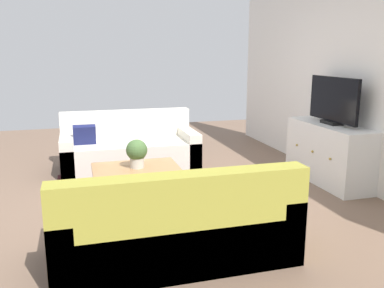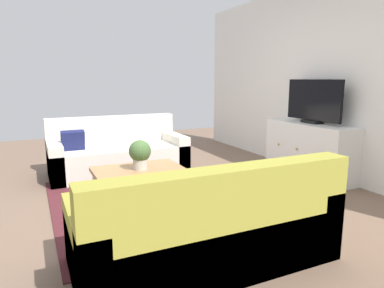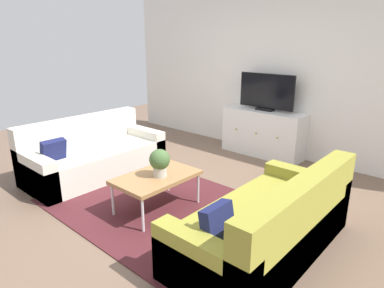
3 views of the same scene
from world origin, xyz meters
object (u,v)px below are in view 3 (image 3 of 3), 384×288
tv_console (263,133)px  couch_right_side (272,228)px  couch_left_side (92,156)px  coffee_table (156,178)px  flat_screen_tv (266,92)px  potted_plant (160,162)px

tv_console → couch_right_side: bearing=-58.0°
couch_left_side → couch_right_side: 2.88m
coffee_table → flat_screen_tv: size_ratio=0.97×
potted_plant → flat_screen_tv: (-0.15, 2.50, 0.46)m
couch_right_side → flat_screen_tv: 2.93m
couch_right_side → tv_console: couch_right_side is taller
couch_right_side → flat_screen_tv: (-1.49, 2.39, 0.79)m
couch_right_side → tv_console: bearing=122.0°
couch_right_side → potted_plant: bearing=-175.7°
couch_right_side → tv_console: size_ratio=1.39×
couch_right_side → flat_screen_tv: size_ratio=1.99×
potted_plant → flat_screen_tv: size_ratio=0.33×
coffee_table → tv_console: size_ratio=0.68×
couch_left_side → flat_screen_tv: 2.88m
tv_console → flat_screen_tv: bearing=90.0°
potted_plant → tv_console: bearing=93.5°
couch_left_side → couch_right_side: (2.88, 0.00, 0.00)m
couch_right_side → tv_console: (-1.49, 2.37, 0.11)m
tv_console → flat_screen_tv: (0.00, 0.02, 0.67)m
couch_left_side → tv_console: bearing=59.6°
tv_console → flat_screen_tv: size_ratio=1.43×
couch_left_side → tv_console: (1.39, 2.37, 0.11)m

